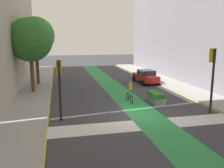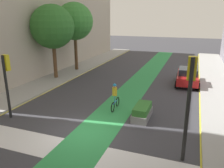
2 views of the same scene
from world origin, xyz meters
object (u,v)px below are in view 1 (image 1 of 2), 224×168
at_px(traffic_signal_near_right, 212,69).
at_px(car_red_right_far, 146,76).
at_px(cyclist_in_lane, 130,91).
at_px(street_tree_near, 30,40).
at_px(median_planter, 156,98).
at_px(traffic_signal_near_left, 59,78).
at_px(street_tree_far, 36,36).

height_order(traffic_signal_near_right, car_red_right_far, traffic_signal_near_right).
distance_m(cyclist_in_lane, street_tree_near, 10.58).
distance_m(street_tree_near, median_planter, 12.70).
bearing_deg(cyclist_in_lane, traffic_signal_near_right, -41.45).
bearing_deg(traffic_signal_near_right, cyclist_in_lane, 138.55).
xyz_separation_m(traffic_signal_near_left, street_tree_far, (-2.28, 12.52, 2.74)).
relative_size(traffic_signal_near_left, car_red_right_far, 0.92).
bearing_deg(traffic_signal_near_left, street_tree_far, 100.31).
bearing_deg(street_tree_far, street_tree_near, -92.93).
relative_size(car_red_right_far, median_planter, 2.06).
height_order(traffic_signal_near_right, cyclist_in_lane, traffic_signal_near_right).
relative_size(street_tree_near, street_tree_far, 0.95).
bearing_deg(traffic_signal_near_right, street_tree_far, 133.36).
bearing_deg(traffic_signal_near_left, street_tree_near, 106.06).
bearing_deg(traffic_signal_near_left, cyclist_in_lane, 29.89).
xyz_separation_m(traffic_signal_near_right, traffic_signal_near_left, (-10.33, 0.83, -0.43)).
relative_size(cyclist_in_lane, median_planter, 0.90).
relative_size(traffic_signal_near_left, street_tree_far, 0.53).
height_order(cyclist_in_lane, street_tree_near, street_tree_near).
distance_m(traffic_signal_near_left, median_planter, 8.47).
relative_size(car_red_right_far, street_tree_far, 0.58).
distance_m(car_red_right_far, street_tree_near, 13.42).
relative_size(traffic_signal_near_left, median_planter, 1.89).
bearing_deg(cyclist_in_lane, street_tree_near, 146.85).
bearing_deg(cyclist_in_lane, car_red_right_far, 60.89).
distance_m(traffic_signal_near_right, car_red_right_far, 12.09).
xyz_separation_m(traffic_signal_near_right, median_planter, (-2.63, 3.45, -2.78)).
relative_size(car_red_right_far, cyclist_in_lane, 2.30).
relative_size(cyclist_in_lane, street_tree_near, 0.26).
relative_size(traffic_signal_near_left, street_tree_near, 0.56).
distance_m(cyclist_in_lane, street_tree_far, 13.02).
bearing_deg(median_planter, traffic_signal_near_right, -52.70).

